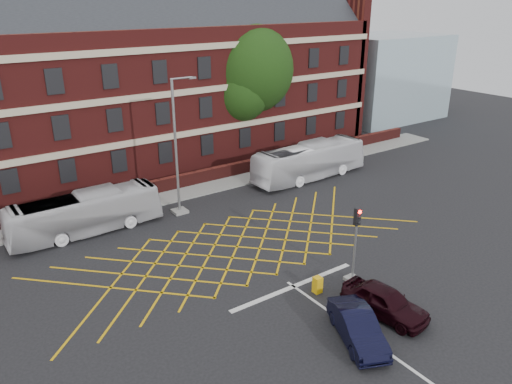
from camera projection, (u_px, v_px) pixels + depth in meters
ground at (256, 260)px, 29.15m from camera, size 120.00×120.00×0.00m
victorian_building at (112, 77)px, 43.11m from camera, size 51.00×12.17×20.40m
boundary_wall at (160, 186)px, 38.82m from camera, size 56.00×0.50×1.10m
far_pavement at (166, 196)px, 38.24m from camera, size 60.00×3.00×0.12m
glass_block at (383, 77)px, 61.46m from camera, size 14.00×10.00×10.00m
box_junction_hatching at (237, 247)px, 30.66m from camera, size 8.22×8.22×0.02m
stop_line at (294, 286)px, 26.48m from camera, size 8.00×0.30×0.02m
centre_line at (389, 353)px, 21.54m from camera, size 0.15×14.00×0.02m
bus_left at (85, 213)px, 32.03m from camera, size 9.79×2.38×2.72m
bus_right at (309, 161)px, 41.64m from camera, size 10.80×2.85×2.99m
car_navy at (357, 327)px, 22.15m from camera, size 3.04×4.46×1.39m
car_maroon at (385, 301)px, 23.91m from camera, size 2.36×4.56×1.48m
deciduous_tree at (248, 75)px, 46.36m from camera, size 8.48×8.46×12.29m
traffic_light_near at (354, 252)px, 26.40m from camera, size 0.70×0.70×4.27m
street_lamp at (178, 169)px, 34.32m from camera, size 2.25×1.00×9.44m
utility_cabinet at (317, 285)px, 25.83m from camera, size 0.41×0.40×0.89m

